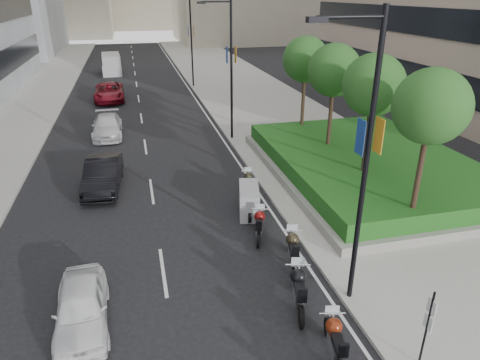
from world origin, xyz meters
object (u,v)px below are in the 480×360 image
object	(u,v)px
car_a	(81,307)
motorcycle_2	(299,289)
car_b	(103,174)
motorcycle_5	(249,200)
motorcycle_3	(293,249)
car_d	(109,92)
delivery_van	(112,65)
lamp_post_0	(362,155)
lamp_post_1	(229,64)
parking_sign	(427,325)
car_c	(107,126)
lamp_post_2	(190,37)
motorcycle_6	(249,183)
motorcycle_1	(335,340)
motorcycle_4	(259,225)

from	to	relation	value
car_a	motorcycle_2	bearing A→B (deg)	-9.18
motorcycle_2	car_b	world-z (taller)	car_b
motorcycle_5	motorcycle_3	bearing A→B (deg)	-159.59
car_d	delivery_van	size ratio (longest dim) A/B	1.01
lamp_post_0	lamp_post_1	size ratio (longest dim) A/B	1.00
parking_sign	motorcycle_3	size ratio (longest dim) A/B	1.13
lamp_post_0	lamp_post_1	bearing A→B (deg)	90.00
motorcycle_5	car_c	xyz separation A→B (m)	(-6.58, 13.39, 0.05)
car_d	car_a	bearing A→B (deg)	-91.04
motorcycle_5	parking_sign	bearing A→B (deg)	-154.28
motorcycle_3	motorcycle_5	distance (m)	4.22
motorcycle_3	car_b	size ratio (longest dim) A/B	0.48
car_c	lamp_post_1	bearing A→B (deg)	-20.23
lamp_post_1	car_c	xyz separation A→B (m)	(-8.05, 2.94, -4.37)
lamp_post_2	parking_sign	size ratio (longest dim) A/B	3.60
parking_sign	motorcycle_5	world-z (taller)	parking_sign
lamp_post_2	motorcycle_2	distance (m)	35.19
motorcycle_5	motorcycle_6	size ratio (longest dim) A/B	1.13
motorcycle_2	lamp_post_0	bearing A→B (deg)	-79.03
motorcycle_2	motorcycle_5	world-z (taller)	motorcycle_5
lamp_post_0	parking_sign	xyz separation A→B (m)	(0.66, -3.00, -3.61)
motorcycle_1	motorcycle_3	size ratio (longest dim) A/B	0.98
parking_sign	car_a	world-z (taller)	parking_sign
motorcycle_5	delivery_van	distance (m)	39.34
motorcycle_3	delivery_van	size ratio (longest dim) A/B	0.40
motorcycle_6	delivery_van	bearing A→B (deg)	21.53
motorcycle_4	car_c	world-z (taller)	car_c
motorcycle_5	delivery_van	bearing A→B (deg)	23.16
motorcycle_1	motorcycle_4	bearing A→B (deg)	13.88
motorcycle_1	motorcycle_6	size ratio (longest dim) A/B	1.09
car_b	car_a	bearing A→B (deg)	-86.98
car_b	car_c	xyz separation A→B (m)	(-0.09, 9.01, -0.07)
motorcycle_2	motorcycle_6	bearing A→B (deg)	11.07
motorcycle_2	car_b	xyz separation A→B (m)	(-6.38, 10.81, 0.13)
motorcycle_6	delivery_van	world-z (taller)	delivery_van
lamp_post_0	motorcycle_2	xyz separation A→B (m)	(-1.58, 0.12, -4.42)
car_d	lamp_post_2	bearing A→B (deg)	25.48
motorcycle_2	car_d	bearing A→B (deg)	27.65
motorcycle_4	car_b	distance (m)	9.06
lamp_post_0	parking_sign	distance (m)	4.74
motorcycle_1	motorcycle_4	size ratio (longest dim) A/B	1.07
motorcycle_2	motorcycle_4	size ratio (longest dim) A/B	1.16
delivery_van	motorcycle_6	bearing A→B (deg)	-81.61
motorcycle_2	car_d	size ratio (longest dim) A/B	0.42
motorcycle_3	motorcycle_1	bearing A→B (deg)	-170.76
motorcycle_6	delivery_van	xyz separation A→B (m)	(-7.38, 36.63, 0.54)
lamp_post_2	motorcycle_4	world-z (taller)	lamp_post_2
parking_sign	motorcycle_6	distance (m)	11.80
lamp_post_1	motorcycle_1	xyz separation A→B (m)	(-1.39, -19.09, -4.48)
lamp_post_1	motorcycle_5	distance (m)	11.44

